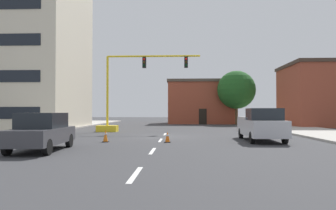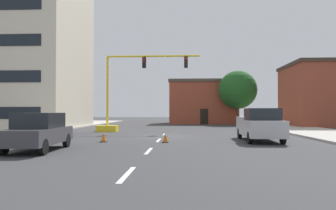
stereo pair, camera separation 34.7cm
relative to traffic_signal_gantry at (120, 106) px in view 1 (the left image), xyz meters
name	(u,v)px [view 1 (the left image)]	position (x,y,z in m)	size (l,w,h in m)	color
ground_plane	(163,137)	(4.14, -5.47, -2.25)	(160.00, 160.00, 0.00)	#38383A
sidewalk_left	(38,129)	(-8.68, 2.53, -2.18)	(6.00, 56.00, 0.14)	#B2ADA3
sidewalk_right	(303,130)	(16.95, 2.53, -2.18)	(6.00, 56.00, 0.14)	#B2ADA3
lane_stripe_seg_0	(135,174)	(4.14, -19.47, -2.25)	(0.16, 2.40, 0.01)	silver
lane_stripe_seg_1	(153,151)	(4.14, -13.97, -2.25)	(0.16, 2.40, 0.01)	silver
lane_stripe_seg_2	(160,140)	(4.14, -8.47, -2.25)	(0.16, 2.40, 0.01)	silver
lane_stripe_seg_3	(165,134)	(4.14, -2.97, -2.25)	(0.16, 2.40, 0.01)	silver
building_tall_left	(8,36)	(-13.67, 6.10, 7.95)	(15.83, 12.47, 20.38)	beige
building_brick_center	(201,102)	(8.45, 20.94, 0.99)	(10.15, 8.00, 6.46)	brown
building_row_right	(331,95)	(23.49, 11.17, 1.55)	(10.71, 9.23, 7.58)	brown
traffic_signal_gantry	(120,106)	(0.00, 0.00, 0.00)	(9.19, 1.20, 6.83)	yellow
tree_right_far	(236,90)	(13.00, 16.05, 2.53)	(5.24, 5.24, 7.41)	#4C3823
pickup_truck_silver	(261,125)	(10.32, -8.67, -1.28)	(2.07, 5.42, 1.99)	#BCBCC1
sedan_dark_gray_near_left	(42,131)	(-0.96, -14.10, -1.36)	(2.08, 4.59, 1.74)	#3D3D42
traffic_cone_roadside_a	(168,137)	(4.64, -9.84, -1.94)	(0.36, 0.36, 0.64)	black
traffic_cone_roadside_b	(106,136)	(0.98, -9.80, -1.87)	(0.36, 0.36, 0.77)	black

